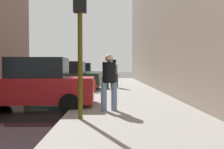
% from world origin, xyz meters
% --- Properties ---
extents(sidewalk, '(4.00, 40.00, 0.15)m').
position_xyz_m(sidewalk, '(6.00, 0.00, 0.07)').
color(sidewalk, gray).
rests_on(sidewalk, ground_plane).
extents(parked_red_hatchback, '(4.25, 2.16, 1.79)m').
position_xyz_m(parked_red_hatchback, '(2.65, -0.52, 0.85)').
color(parked_red_hatchback, '#B2191E').
rests_on(parked_red_hatchback, ground_plane).
extents(parked_dark_green_sedan, '(4.25, 2.16, 1.79)m').
position_xyz_m(parked_dark_green_sedan, '(2.65, 5.63, 0.85)').
color(parked_dark_green_sedan, '#193828').
rests_on(parked_dark_green_sedan, ground_plane).
extents(parked_silver_sedan, '(4.23, 2.12, 1.79)m').
position_xyz_m(parked_silver_sedan, '(2.65, 11.72, 0.85)').
color(parked_silver_sedan, '#B7BABF').
rests_on(parked_silver_sedan, ground_plane).
extents(fire_hydrant, '(0.42, 0.22, 0.70)m').
position_xyz_m(fire_hydrant, '(4.45, 3.78, 0.50)').
color(fire_hydrant, red).
rests_on(fire_hydrant, sidewalk).
extents(traffic_light, '(0.32, 0.32, 3.60)m').
position_xyz_m(traffic_light, '(4.50, -2.83, 2.76)').
color(traffic_light, '#514C0F').
rests_on(traffic_light, sidewalk).
extents(pedestrian_with_beanie, '(0.52, 0.46, 1.78)m').
position_xyz_m(pedestrian_with_beanie, '(5.59, 6.71, 1.14)').
color(pedestrian_with_beanie, '#333338').
rests_on(pedestrian_with_beanie, sidewalk).
extents(pedestrian_in_jeans, '(0.53, 0.48, 1.71)m').
position_xyz_m(pedestrian_in_jeans, '(5.24, -1.67, 1.10)').
color(pedestrian_in_jeans, '#728CB2').
rests_on(pedestrian_in_jeans, sidewalk).
extents(rolling_suitcase, '(0.42, 0.60, 1.04)m').
position_xyz_m(rolling_suitcase, '(5.03, 5.99, 0.49)').
color(rolling_suitcase, black).
rests_on(rolling_suitcase, sidewalk).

